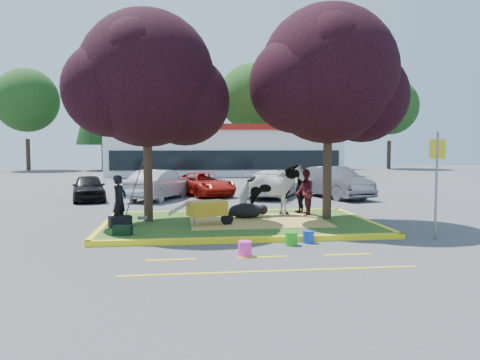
{
  "coord_description": "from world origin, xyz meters",
  "views": [
    {
      "loc": [
        -1.77,
        -14.36,
        2.45
      ],
      "look_at": [
        0.1,
        0.5,
        1.41
      ],
      "focal_mm": 35.0,
      "sensor_mm": 36.0,
      "label": 1
    }
  ],
  "objects": [
    {
      "name": "bucket_blue",
      "position": [
        1.46,
        -2.8,
        0.16
      ],
      "size": [
        0.37,
        0.37,
        0.31
      ],
      "primitive_type": "cylinder",
      "rotation": [
        0.0,
        0.0,
        0.32
      ],
      "color": "#1742BA",
      "rests_on": "ground"
    },
    {
      "name": "curb_far",
      "position": [
        0.0,
        2.58,
        0.07
      ],
      "size": [
        8.3,
        0.16,
        0.15
      ],
      "primitive_type": "cube",
      "color": "yellow",
      "rests_on": "ground"
    },
    {
      "name": "handler",
      "position": [
        -3.58,
        -0.41,
        0.9
      ],
      "size": [
        0.56,
        0.65,
        1.49
      ],
      "primitive_type": "imported",
      "rotation": [
        0.0,
        0.0,
        1.1
      ],
      "color": "black",
      "rests_on": "median_island"
    },
    {
      "name": "bucket_pink",
      "position": [
        -0.36,
        -4.04,
        0.17
      ],
      "size": [
        0.4,
        0.4,
        0.34
      ],
      "primitive_type": "cylinder",
      "rotation": [
        0.0,
        0.0,
        -0.31
      ],
      "color": "#FF38B9",
      "rests_on": "ground"
    },
    {
      "name": "car_grey",
      "position": [
        5.61,
        7.54,
        0.75
      ],
      "size": [
        2.81,
        4.84,
        1.51
      ],
      "primitive_type": "imported",
      "rotation": [
        0.0,
        0.0,
        0.28
      ],
      "color": "#525359",
      "rests_on": "ground"
    },
    {
      "name": "treeline",
      "position": [
        1.23,
        37.61,
        7.73
      ],
      "size": [
        46.58,
        7.8,
        14.63
      ],
      "color": "black",
      "rests_on": "ground"
    },
    {
      "name": "retail_building",
      "position": [
        2.0,
        27.98,
        2.25
      ],
      "size": [
        20.4,
        8.4,
        4.4
      ],
      "color": "silver",
      "rests_on": "ground"
    },
    {
      "name": "fire_lane_long",
      "position": [
        0.0,
        -5.4,
        0.0
      ],
      "size": [
        6.0,
        0.1,
        0.01
      ],
      "primitive_type": "cube",
      "color": "yellow",
      "rests_on": "ground"
    },
    {
      "name": "visitor_a",
      "position": [
        2.36,
        0.95,
        0.94
      ],
      "size": [
        0.69,
        0.84,
        1.57
      ],
      "primitive_type": "imported",
      "rotation": [
        0.0,
        0.0,
        -1.71
      ],
      "color": "#49141E",
      "rests_on": "median_island"
    },
    {
      "name": "car_white",
      "position": [
        2.74,
        8.21,
        0.68
      ],
      "size": [
        3.67,
        5.02,
        1.35
      ],
      "primitive_type": "imported",
      "rotation": [
        0.0,
        0.0,
        2.71
      ],
      "color": "white",
      "rests_on": "ground"
    },
    {
      "name": "tree_purple_left",
      "position": [
        -2.78,
        0.38,
        4.36
      ],
      "size": [
        5.06,
        4.2,
        6.51
      ],
      "color": "black",
      "rests_on": "median_island"
    },
    {
      "name": "ground",
      "position": [
        0.0,
        0.0,
        0.0
      ],
      "size": [
        90.0,
        90.0,
        0.0
      ],
      "primitive_type": "plane",
      "color": "#424244",
      "rests_on": "ground"
    },
    {
      "name": "gear_bag_green",
      "position": [
        -3.31,
        -1.91,
        0.28
      ],
      "size": [
        0.51,
        0.37,
        0.25
      ],
      "primitive_type": "cube",
      "rotation": [
        0.0,
        0.0,
        -0.18
      ],
      "color": "black",
      "rests_on": "median_island"
    },
    {
      "name": "car_black",
      "position": [
        -6.01,
        7.76,
        0.6
      ],
      "size": [
        2.12,
        3.74,
        1.2
      ],
      "primitive_type": "imported",
      "rotation": [
        0.0,
        0.0,
        0.21
      ],
      "color": "black",
      "rests_on": "ground"
    },
    {
      "name": "fire_lane_stripe_a",
      "position": [
        -2.0,
        -4.2,
        0.0
      ],
      "size": [
        1.1,
        0.12,
        0.01
      ],
      "primitive_type": "cube",
      "color": "yellow",
      "rests_on": "ground"
    },
    {
      "name": "fire_lane_stripe_b",
      "position": [
        0.0,
        -4.2,
        0.0
      ],
      "size": [
        1.1,
        0.12,
        0.01
      ],
      "primitive_type": "cube",
      "color": "yellow",
      "rests_on": "ground"
    },
    {
      "name": "fire_lane_stripe_c",
      "position": [
        2.0,
        -4.2,
        0.0
      ],
      "size": [
        1.1,
        0.12,
        0.01
      ],
      "primitive_type": "cube",
      "color": "yellow",
      "rests_on": "ground"
    },
    {
      "name": "curb_right",
      "position": [
        4.08,
        0.0,
        0.07
      ],
      "size": [
        0.16,
        5.3,
        0.15
      ],
      "primitive_type": "cube",
      "color": "yellow",
      "rests_on": "ground"
    },
    {
      "name": "curb_near",
      "position": [
        0.0,
        -2.58,
        0.07
      ],
      "size": [
        8.3,
        0.16,
        0.15
      ],
      "primitive_type": "cube",
      "color": "yellow",
      "rests_on": "ground"
    },
    {
      "name": "car_silver",
      "position": [
        -2.8,
        7.9,
        0.7
      ],
      "size": [
        3.06,
        4.49,
        1.4
      ],
      "primitive_type": "imported",
      "rotation": [
        0.0,
        0.0,
        2.73
      ],
      "color": "#93959A",
      "rests_on": "ground"
    },
    {
      "name": "visitor_b",
      "position": [
        2.34,
        1.49,
        0.78
      ],
      "size": [
        0.46,
        0.79,
        1.27
      ],
      "primitive_type": "imported",
      "rotation": [
        0.0,
        0.0,
        -1.36
      ],
      "color": "black",
      "rests_on": "median_island"
    },
    {
      "name": "curb_left",
      "position": [
        -4.08,
        0.0,
        0.07
      ],
      "size": [
        0.16,
        5.3,
        0.15
      ],
      "primitive_type": "cube",
      "color": "yellow",
      "rests_on": "ground"
    },
    {
      "name": "wheelbarrow",
      "position": [
        -1.01,
        -0.69,
        0.65
      ],
      "size": [
        1.92,
        1.0,
        0.73
      ],
      "rotation": [
        0.0,
        0.0,
        0.38
      ],
      "color": "black",
      "rests_on": "median_island"
    },
    {
      "name": "bucket_green",
      "position": [
        0.95,
        -3.04,
        0.16
      ],
      "size": [
        0.32,
        0.32,
        0.33
      ],
      "primitive_type": "cylinder",
      "rotation": [
        0.0,
        0.0,
        0.05
      ],
      "color": "green",
      "rests_on": "ground"
    },
    {
      "name": "gear_bag_dark",
      "position": [
        -3.55,
        -0.59,
        0.31
      ],
      "size": [
        0.71,
        0.56,
        0.32
      ],
      "primitive_type": "cube",
      "rotation": [
        0.0,
        0.0,
        0.42
      ],
      "color": "black",
      "rests_on": "median_island"
    },
    {
      "name": "calf",
      "position": [
        0.31,
        0.59,
        0.39
      ],
      "size": [
        1.26,
        0.92,
        0.49
      ],
      "primitive_type": "ellipsoid",
      "rotation": [
        0.0,
        0.0,
        0.28
      ],
      "color": "black",
      "rests_on": "median_island"
    },
    {
      "name": "median_island",
      "position": [
        0.0,
        0.0,
        0.07
      ],
      "size": [
        8.0,
        5.0,
        0.15
      ],
      "primitive_type": "cube",
      "color": "#294C17",
      "rests_on": "ground"
    },
    {
      "name": "tree_purple_right",
      "position": [
        2.92,
        0.18,
        4.56
      ],
      "size": [
        5.3,
        4.4,
        6.82
      ],
      "color": "black",
      "rests_on": "median_island"
    },
    {
      "name": "cow",
      "position": [
        1.19,
        0.91,
        1.03
      ],
      "size": [
        2.09,
        0.97,
        1.76
      ],
      "primitive_type": "imported",
      "rotation": [
        0.0,
        0.0,
        1.58
      ],
      "color": "silver",
      "rests_on": "median_island"
    },
    {
      "name": "car_red",
      "position": [
        -0.63,
        9.35,
        0.59
      ],
      "size": [
        3.46,
        4.7,
        1.19
      ],
      "primitive_type": "imported",
      "rotation": [
        0.0,
        0.0,
        0.39
      ],
      "color": "#A0160D",
      "rests_on": "ground"
    },
    {
      "name": "straw_bedding",
      "position": [
        0.6,
        0.0,
        0.15
      ],
      "size": [
        4.2,
        3.0,
        0.01
      ],
      "primitive_type": "cube",
      "color": "tan",
      "rests_on": "median_island"
    },
    {
      "name": "sign_post",
      "position": [
        4.93,
        -2.78,
        1.8
      ],
      "size": [
        0.38,
        0.19,
        2.87
      ],
      "rotation": [
        0.0,
        0.0,
        -0.43
      ],
      "color": "slate",
      "rests_on": "ground"
    }
  ]
}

